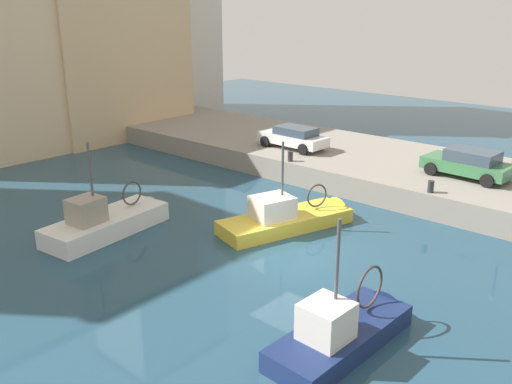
{
  "coord_description": "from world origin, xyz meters",
  "views": [
    {
      "loc": [
        -15.26,
        -11.53,
        9.03
      ],
      "look_at": [
        2.18,
        3.91,
        1.2
      ],
      "focal_mm": 38.27,
      "sensor_mm": 36.0,
      "label": 1
    }
  ],
  "objects": [
    {
      "name": "mooring_bollard_mid",
      "position": [
        7.35,
        -2.0,
        1.48
      ],
      "size": [
        0.28,
        0.28,
        0.55
      ],
      "primitive_type": "cylinder",
      "color": "#2D2D33",
      "rests_on": "quay_wall"
    },
    {
      "name": "parked_car_white",
      "position": [
        9.75,
        7.66,
        1.88
      ],
      "size": [
        1.96,
        4.29,
        1.3
      ],
      "color": "silver",
      "rests_on": "quay_wall"
    },
    {
      "name": "water_surface",
      "position": [
        0.0,
        0.0,
        0.0
      ],
      "size": [
        80.0,
        80.0,
        0.0
      ],
      "primitive_type": "plane",
      "color": "navy",
      "rests_on": "ground"
    },
    {
      "name": "fishing_boat_white",
      "position": [
        -3.11,
        7.41,
        0.13
      ],
      "size": [
        6.4,
        2.6,
        4.97
      ],
      "color": "white",
      "rests_on": "ground"
    },
    {
      "name": "quay_wall",
      "position": [
        11.5,
        0.0,
        0.6
      ],
      "size": [
        9.0,
        56.0,
        1.2
      ],
      "primitive_type": "cube",
      "color": "gray",
      "rests_on": "ground"
    },
    {
      "name": "waterfront_building_east_mid",
      "position": [
        8.15,
        24.88,
        6.64
      ],
      "size": [
        11.07,
        9.25,
        13.25
      ],
      "color": "#D1B284",
      "rests_on": "ground"
    },
    {
      "name": "fishing_boat_navy",
      "position": [
        -3.49,
        -4.59,
        0.16
      ],
      "size": [
        5.71,
        2.14,
        4.76
      ],
      "color": "navy",
      "rests_on": "ground"
    },
    {
      "name": "mooring_bollard_north",
      "position": [
        7.35,
        6.0,
        1.48
      ],
      "size": [
        0.28,
        0.28,
        0.55
      ],
      "primitive_type": "cylinder",
      "color": "#2D2D33",
      "rests_on": "quay_wall"
    },
    {
      "name": "fishing_boat_yellow",
      "position": [
        2.4,
        1.95,
        0.15
      ],
      "size": [
        6.97,
        3.79,
        4.75
      ],
      "color": "gold",
      "rests_on": "ground"
    },
    {
      "name": "parked_car_green",
      "position": [
        10.75,
        -2.34,
        1.92
      ],
      "size": [
        2.24,
        4.23,
        1.39
      ],
      "color": "#387547",
      "rests_on": "quay_wall"
    }
  ]
}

